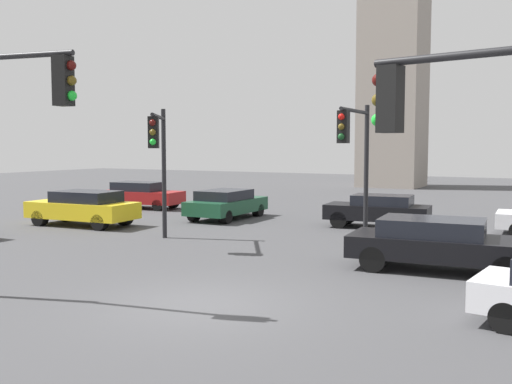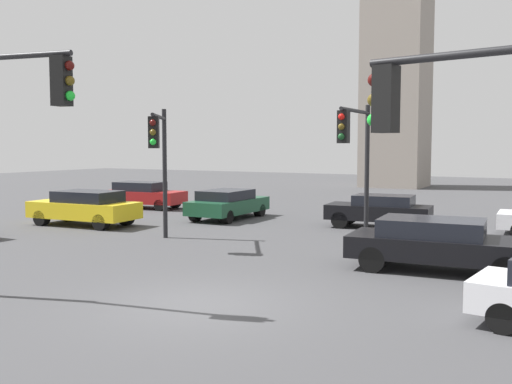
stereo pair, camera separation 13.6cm
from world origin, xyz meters
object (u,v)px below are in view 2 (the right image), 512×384
Objects in this scene: traffic_light_3 at (355,146)px; car_6 at (438,243)px; traffic_light_2 at (461,141)px; car_8 at (143,194)px; traffic_light_1 at (159,149)px; car_0 at (228,203)px; car_4 at (380,210)px; car_2 at (85,207)px.

traffic_light_3 is 0.96× the size of car_6.
traffic_light_2 is 1.06× the size of car_8.
traffic_light_2 is 10.88m from traffic_light_3.
traffic_light_1 reaches higher than car_6.
traffic_light_3 is (-4.92, 9.70, -0.07)m from traffic_light_2.
traffic_light_3 is at bearing -29.34° from car_8.
traffic_light_2 is 19.03m from car_0.
car_4 is at bearing 112.97° from traffic_light_1.
car_0 is 0.95× the size of car_8.
car_2 reaches higher than car_6.
car_2 is at bearing 168.15° from car_6.
traffic_light_2 is at bearing -45.83° from car_8.
car_6 reaches higher than car_4.
car_2 is 0.97× the size of car_6.
car_8 is (-13.42, 1.16, 0.00)m from car_4.
traffic_light_3 reaches higher than car_4.
traffic_light_3 is 9.17m from car_0.
traffic_light_1 is 0.98× the size of car_2.
car_4 is at bearing -11.18° from car_8.
car_2 is at bearing -76.26° from car_8.
car_8 is (-18.97, 15.69, -2.68)m from traffic_light_2.
traffic_light_1 is 0.96× the size of traffic_light_2.
car_2 is (-4.07, -4.83, 0.07)m from car_0.
traffic_light_3 reaches higher than car_2.
traffic_light_1 is at bearing 176.72° from car_6.
traffic_light_2 is at bearing 26.02° from traffic_light_1.
car_4 is 0.87× the size of car_6.
traffic_light_1 is 9.53m from car_6.
traffic_light_3 is at bearing 138.84° from car_6.
car_8 reaches higher than car_4.
car_0 is at bearing 143.51° from car_6.
car_6 is (10.80, -6.70, 0.05)m from car_0.
car_4 is at bearing -86.52° from car_0.
car_2 is at bearing 20.47° from car_4.
car_0 is 0.92× the size of car_2.
car_2 is at bearing -141.19° from traffic_light_1.
car_6 is 1.07× the size of car_8.
car_8 is (-8.02, 8.56, -2.52)m from traffic_light_1.
car_8 is at bearing 75.21° from car_0.
car_0 is 1.03× the size of car_4.
car_8 is at bearing 149.48° from car_6.
car_8 reaches higher than car_0.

